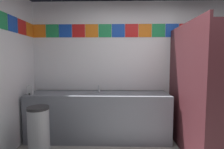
% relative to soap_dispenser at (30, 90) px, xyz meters
% --- Properties ---
extents(wall_back, '(4.34, 0.09, 2.55)m').
position_rel_soap_dispenser_xyz_m(wall_back, '(2.02, 0.52, 0.36)').
color(wall_back, silver).
rests_on(wall_back, ground_plane).
extents(vanity_counter, '(2.50, 0.60, 0.84)m').
position_rel_soap_dispenser_xyz_m(vanity_counter, '(1.15, 0.18, -0.50)').
color(vanity_counter, slate).
rests_on(vanity_counter, ground_plane).
extents(faucet_center, '(0.04, 0.10, 0.14)m').
position_rel_soap_dispenser_xyz_m(faucet_center, '(1.15, 0.27, -0.03)').
color(faucet_center, silver).
rests_on(faucet_center, vanity_counter).
extents(soap_dispenser, '(0.09, 0.09, 0.16)m').
position_rel_soap_dispenser_xyz_m(soap_dispenser, '(0.00, 0.00, 0.00)').
color(soap_dispenser, '#B7BABF').
rests_on(soap_dispenser, vanity_counter).
extents(stall_divider, '(0.92, 1.41, 1.99)m').
position_rel_soap_dispenser_xyz_m(stall_divider, '(2.69, -0.47, 0.07)').
color(stall_divider, '#471E23').
rests_on(stall_divider, ground_plane).
extents(toilet, '(0.39, 0.49, 0.74)m').
position_rel_soap_dispenser_xyz_m(toilet, '(3.17, 0.11, -0.62)').
color(toilet, white).
rests_on(toilet, ground_plane).
extents(trash_bin, '(0.31, 0.31, 0.76)m').
position_rel_soap_dispenser_xyz_m(trash_bin, '(0.34, -0.47, -0.54)').
color(trash_bin, '#999EA3').
rests_on(trash_bin, ground_plane).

